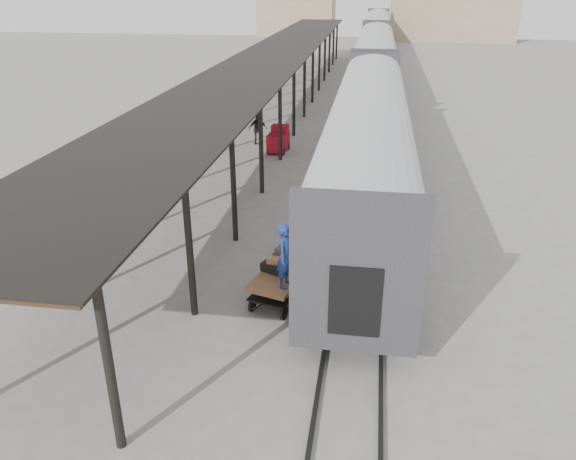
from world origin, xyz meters
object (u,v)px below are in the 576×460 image
at_px(porter, 285,256).
at_px(pedestrian, 258,129).
at_px(luggage_tug, 278,140).
at_px(baggage_cart, 282,280).

xyz_separation_m(porter, pedestrian, (-4.31, 17.27, -0.92)).
relative_size(luggage_tug, porter, 0.87).
distance_m(luggage_tug, porter, 16.26).
xyz_separation_m(baggage_cart, porter, (0.20, -0.65, 1.15)).
xyz_separation_m(baggage_cart, pedestrian, (-4.11, 16.62, 0.24)).
bearing_deg(luggage_tug, baggage_cart, -75.74).
distance_m(baggage_cart, porter, 1.34).
bearing_deg(pedestrian, luggage_tug, 118.94).
bearing_deg(porter, baggage_cart, 29.86).
height_order(baggage_cart, porter, porter).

